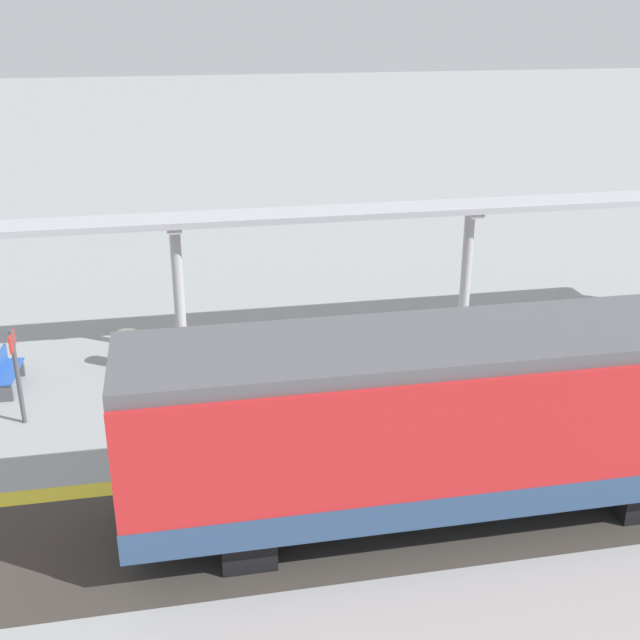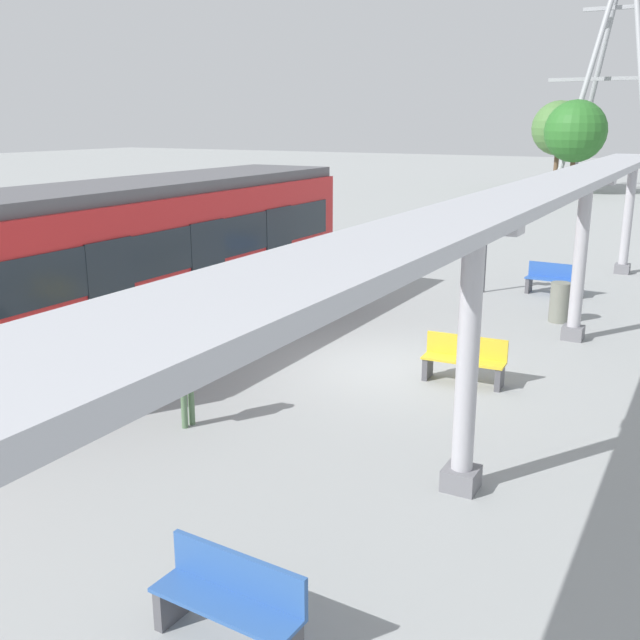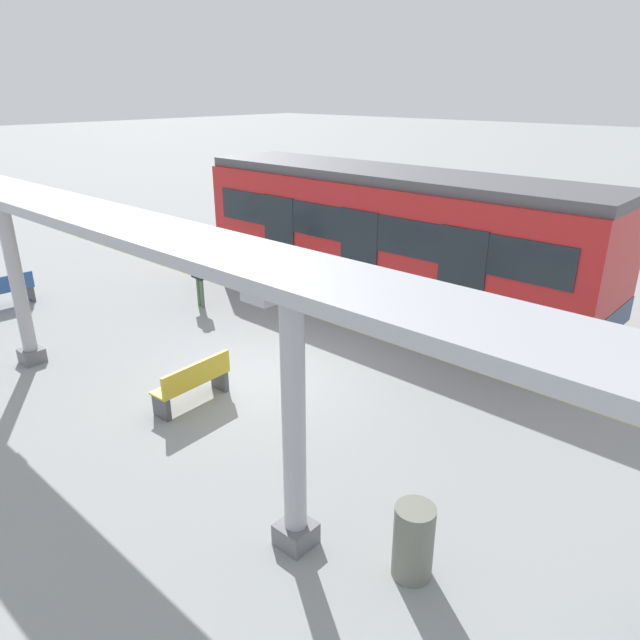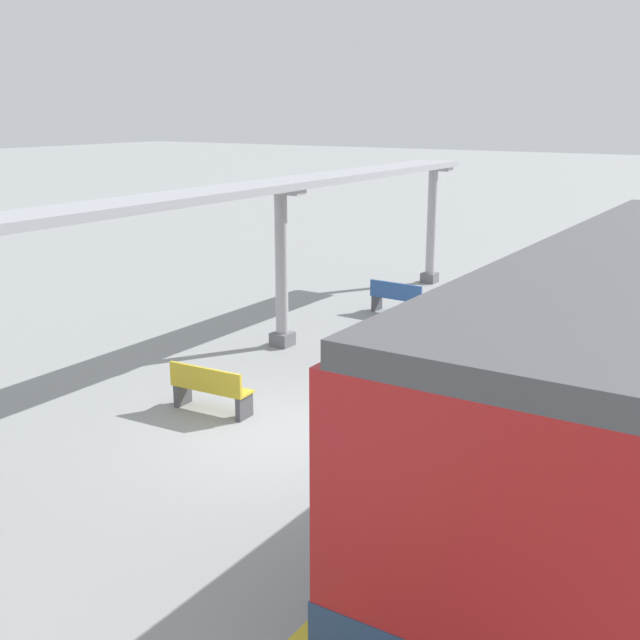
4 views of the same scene
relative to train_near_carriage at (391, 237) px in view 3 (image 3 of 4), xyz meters
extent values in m
plane|color=gray|center=(4.98, 0.58, -1.83)|extent=(176.00, 176.00, 0.00)
cube|color=gold|center=(1.83, 0.58, -1.82)|extent=(0.48, 30.26, 0.01)
cube|color=#38332D|center=(-0.01, 0.58, -1.82)|extent=(3.20, 42.26, 0.01)
cube|color=red|center=(-0.01, 0.00, 0.11)|extent=(2.60, 11.05, 2.60)
cube|color=navy|center=(-0.01, 0.00, -0.91)|extent=(2.63, 11.07, 0.55)
cube|color=#515156|center=(-0.01, 0.00, 1.53)|extent=(2.39, 11.05, 0.24)
cube|color=#1E262D|center=(1.31, 0.00, 0.43)|extent=(0.03, 10.17, 0.84)
cube|color=#1E262D|center=(1.31, -2.76, -0.14)|extent=(0.04, 1.10, 2.00)
cube|color=#1E262D|center=(1.31, 0.00, -0.14)|extent=(0.04, 1.10, 2.00)
cube|color=#1E262D|center=(1.31, 2.76, -0.14)|extent=(0.04, 1.10, 2.00)
cube|color=black|center=(-0.01, 3.54, -1.51)|extent=(2.21, 0.90, 0.64)
cube|color=black|center=(-0.01, -3.54, -1.51)|extent=(2.21, 0.90, 0.64)
cube|color=slate|center=(7.91, -3.42, -1.68)|extent=(0.44, 0.44, 0.30)
cylinder|color=#A7A6AC|center=(7.91, -3.42, 0.02)|extent=(0.28, 0.28, 3.09)
cube|color=#A7A6AC|center=(7.91, -3.42, 1.62)|extent=(1.10, 0.36, 0.12)
cube|color=slate|center=(7.91, 4.33, -1.68)|extent=(0.44, 0.44, 0.30)
cylinder|color=#A7A6AC|center=(7.91, 4.33, 0.02)|extent=(0.28, 0.28, 3.09)
cube|color=#A7A6AC|center=(7.91, 4.33, 1.62)|extent=(1.10, 0.36, 0.12)
cube|color=#A8AAB2|center=(7.91, 0.66, 1.76)|extent=(1.20, 24.62, 0.16)
cube|color=gold|center=(6.67, 0.46, -1.39)|extent=(1.52, 0.53, 0.04)
cube|color=gold|center=(6.66, 0.65, -1.17)|extent=(1.50, 0.15, 0.40)
cube|color=#4C4C51|center=(7.34, 0.49, -1.62)|extent=(0.12, 0.40, 0.42)
cube|color=#4C4C51|center=(6.00, 0.42, -1.62)|extent=(0.12, 0.40, 0.42)
cube|color=#2E569A|center=(6.98, -7.34, -1.39)|extent=(1.52, 0.52, 0.04)
cube|color=#2E569A|center=(6.99, -7.15, -1.17)|extent=(1.50, 0.14, 0.40)
cube|color=#4C4C51|center=(6.31, -7.30, -1.62)|extent=(0.12, 0.40, 0.42)
cylinder|color=slate|center=(7.34, 5.69, -1.35)|extent=(0.48, 0.48, 0.96)
cylinder|color=#4E6A4A|center=(3.50, -3.43, -1.43)|extent=(0.10, 0.10, 0.78)
cylinder|color=#4E6A4A|center=(3.48, -3.59, -1.43)|extent=(0.10, 0.10, 0.78)
cube|color=black|center=(3.49, -3.51, -0.75)|extent=(0.25, 0.47, 0.59)
sphere|color=beige|center=(3.49, -3.51, -0.35)|extent=(0.21, 0.21, 0.21)
camera|label=1|loc=(-11.49, 4.40, 6.81)|focal=44.48mm
camera|label=2|loc=(10.48, -11.95, 2.85)|focal=41.22mm
camera|label=3|loc=(11.98, 8.44, 3.56)|focal=32.55mm
camera|label=4|loc=(-1.78, 10.19, 3.31)|focal=43.51mm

